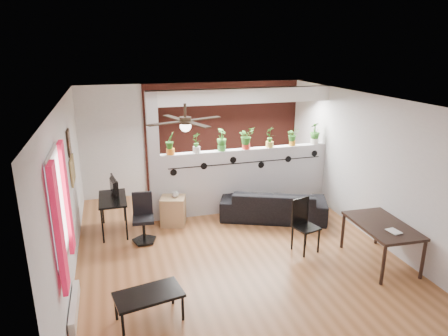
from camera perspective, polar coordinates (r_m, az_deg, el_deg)
The scene contains 28 objects.
room_shell at distance 6.74m, azimuth 0.92°, elevation -1.19°, with size 6.30×7.10×2.90m.
partition_wall at distance 8.53m, azimuth 3.09°, elevation -1.65°, with size 3.60×0.18×1.35m, color #BCBCC1.
ceiling_header at distance 8.13m, azimuth 3.29°, elevation 10.28°, with size 3.60×0.18×0.30m, color silver.
pier_column at distance 7.94m, azimuth -9.98°, elevation 1.40°, with size 0.22×0.20×2.60m, color #BCBCC1.
brick_panel at distance 9.71m, azimuth 0.30°, elevation 4.55°, with size 3.90×0.05×2.60m, color #AD4132.
vine_decal at distance 8.32m, azimuth 3.35°, elevation 0.79°, with size 3.31×0.01×0.30m.
window_assembly at distance 5.32m, azimuth -22.36°, elevation -5.31°, with size 0.09×1.30×1.55m.
baseboard_heater at distance 5.97m, azimuth -20.58°, elevation -18.00°, with size 0.08×1.00×0.18m, color silver.
corkboard at distance 7.39m, azimuth -20.83°, elevation -0.27°, with size 0.03×0.60×0.45m, color olive.
framed_art at distance 7.22m, azimuth -21.30°, elevation 3.40°, with size 0.03×0.34×0.44m.
ceiling_fan at distance 6.02m, azimuth -5.54°, elevation 6.47°, with size 1.19×1.19×0.43m.
potted_plant_0 at distance 7.91m, azimuth -7.71°, elevation 3.62°, with size 0.30×0.30×0.46m.
potted_plant_1 at distance 8.00m, azimuth -3.97°, elevation 3.76°, with size 0.25×0.23×0.42m.
potted_plant_2 at distance 8.12m, azimuth -0.33°, elevation 4.14°, with size 0.30×0.31×0.46m.
potted_plant_3 at distance 8.28m, azimuth 3.19°, elevation 4.38°, with size 0.30×0.27×0.46m.
potted_plant_4 at distance 8.46m, azimuth 6.57°, elevation 4.53°, with size 0.29×0.26×0.45m.
potted_plant_5 at distance 8.68m, azimuth 9.78°, elevation 4.51°, with size 0.19×0.16×0.39m.
potted_plant_6 at distance 8.91m, azimuth 12.86°, elevation 4.95°, with size 0.31×0.29×0.47m.
sofa at distance 8.26m, azimuth 7.04°, elevation -5.22°, with size 2.02×0.79×0.59m, color black.
cube_shelf at distance 7.99m, azimuth -7.26°, elevation -6.09°, with size 0.47×0.42×0.57m, color tan.
cup at distance 7.87m, azimuth -7.00°, elevation -3.78°, with size 0.14×0.14×0.11m, color gray.
computer_desk at distance 7.79m, azimuth -15.62°, elevation -4.57°, with size 0.50×0.95×0.69m.
monitor at distance 7.88m, azimuth -15.74°, elevation -3.09°, with size 0.06×0.33×0.19m, color black.
office_chair at distance 7.39m, azimuth -11.44°, elevation -7.43°, with size 0.46×0.46×0.89m.
dining_table at distance 6.96m, azimuth 21.65°, elevation -7.99°, with size 0.82×1.28×0.68m.
book at distance 6.65m, azimuth 22.60°, elevation -8.48°, with size 0.16×0.21×0.02m, color gray.
folding_chair at distance 7.03m, azimuth 11.22°, elevation -7.32°, with size 0.46×0.46×0.93m.
coffee_table at distance 5.44m, azimuth -10.72°, elevation -17.57°, with size 0.92×0.62×0.40m.
Camera 1 is at (-1.88, -6.11, 3.43)m, focal length 32.00 mm.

